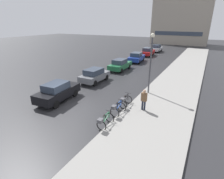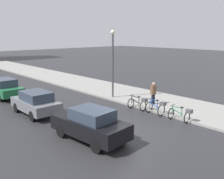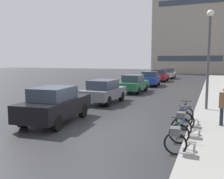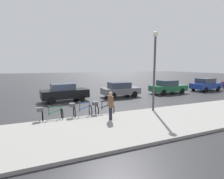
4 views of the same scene
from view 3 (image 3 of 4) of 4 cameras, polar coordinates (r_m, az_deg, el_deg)
name	(u,v)px [view 3 (image 3 of 4)]	position (r m, az deg, el deg)	size (l,w,h in m)	color
ground_plane	(92,130)	(10.19, -4.63, -9.25)	(140.00, 140.00, 0.00)	#28282B
bicycle_nearest	(177,136)	(8.08, 14.62, -10.18)	(0.72, 1.41, 0.92)	black
bicycle_second	(183,121)	(9.80, 15.87, -7.04)	(0.78, 1.35, 1.01)	black
bicycle_third	(185,114)	(11.25, 16.31, -5.38)	(0.73, 1.42, 0.98)	black
car_black	(55,104)	(11.55, -12.90, -3.36)	(2.10, 4.24, 1.62)	black
car_grey	(104,91)	(16.47, -1.87, -0.35)	(1.82, 3.86, 1.53)	slate
car_green	(133,83)	(22.05, 4.92, 1.38)	(1.83, 4.33, 1.55)	#1E6038
car_blue	(150,79)	(27.91, 8.70, 2.50)	(2.21, 4.32, 1.60)	navy
car_red	(160,75)	(34.28, 10.93, 3.21)	(2.01, 4.33, 1.61)	#AD1919
car_silver	(168,73)	(39.97, 12.70, 3.64)	(1.91, 4.13, 1.58)	#B2B5BA
pedestrian	(224,105)	(11.07, 24.31, -3.29)	(0.43, 0.29, 1.76)	#1E2333
streetlamp	(209,49)	(14.43, 21.26, 8.65)	(0.36, 0.36, 5.44)	#424247
building_facade_main	(191,32)	(58.60, 17.64, 12.40)	(15.91, 7.14, 17.95)	#9E9384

